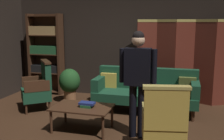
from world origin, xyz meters
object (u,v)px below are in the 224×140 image
coffee_table (82,109)px  armchair_gilt_accent (164,122)px  armchair_wing_left (39,87)px  book_navy_cloth (87,103)px  standing_figure (138,75)px  folding_screen (184,60)px  potted_plant (70,83)px  bookshelf (46,52)px  book_green_cloth (87,106)px  velvet_couch (146,89)px

coffee_table → armchair_gilt_accent: 1.51m
coffee_table → armchair_wing_left: bearing=148.6°
coffee_table → book_navy_cloth: bearing=5.8°
standing_figure → armchair_gilt_accent: bearing=-49.3°
coffee_table → book_navy_cloth: book_navy_cloth is taller
armchair_wing_left → book_navy_cloth: 1.59m
armchair_wing_left → book_navy_cloth: bearing=-29.5°
folding_screen → book_navy_cloth: 2.66m
armchair_gilt_accent → potted_plant: size_ratio=1.33×
bookshelf → armchair_gilt_accent: size_ratio=1.97×
bookshelf → standing_figure: bookshelf is taller
bookshelf → standing_figure: size_ratio=1.20×
coffee_table → potted_plant: size_ratio=1.28×
coffee_table → potted_plant: (-0.90, 1.47, 0.08)m
armchair_gilt_accent → book_navy_cloth: (-1.32, 0.55, -0.01)m
potted_plant → coffee_table: bearing=-58.5°
coffee_table → book_green_cloth: (0.08, 0.01, 0.07)m
armchair_gilt_accent → potted_plant: armchair_gilt_accent is taller
bookshelf → potted_plant: bearing=-33.4°
armchair_gilt_accent → potted_plant: bearing=138.8°
bookshelf → coffee_table: 2.84m
velvet_couch → coffee_table: size_ratio=2.12×
armchair_wing_left → standing_figure: (2.24, -0.80, 0.54)m
folding_screen → armchair_wing_left: 3.25m
coffee_table → standing_figure: bearing=-0.8°
folding_screen → potted_plant: (-2.53, -0.65, -0.54)m
folding_screen → velvet_couch: folding_screen is taller
bookshelf → standing_figure: 3.46m
potted_plant → book_green_cloth: bearing=-56.0°
standing_figure → armchair_wing_left: bearing=160.3°
coffee_table → book_green_cloth: 0.11m
potted_plant → bookshelf: bearing=146.6°
armchair_gilt_accent → armchair_wing_left: size_ratio=1.00×
book_navy_cloth → velvet_couch: bearing=58.7°
bookshelf → coffee_table: bearing=-48.8°
bookshelf → book_green_cloth: 2.88m
armchair_gilt_accent → standing_figure: standing_figure is taller
velvet_couch → coffee_table: 1.60m
armchair_gilt_accent → book_green_cloth: (-1.32, 0.55, -0.05)m
coffee_table → armchair_gilt_accent: size_ratio=0.96×
coffee_table → potted_plant: potted_plant is taller
folding_screen → coffee_table: bearing=-127.6°
bookshelf → velvet_couch: (2.70, -0.74, -0.63)m
standing_figure → bookshelf: bearing=142.9°
velvet_couch → standing_figure: 1.46m
armchair_gilt_accent → book_navy_cloth: size_ratio=4.02×
coffee_table → standing_figure: 1.15m
book_green_cloth → book_navy_cloth: 0.04m
velvet_couch → armchair_gilt_accent: bearing=-74.6°
folding_screen → book_green_cloth: folding_screen is taller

